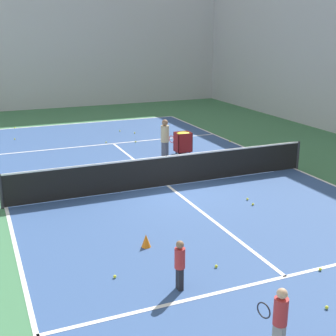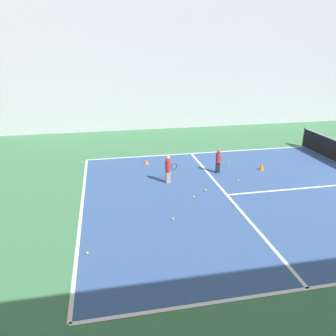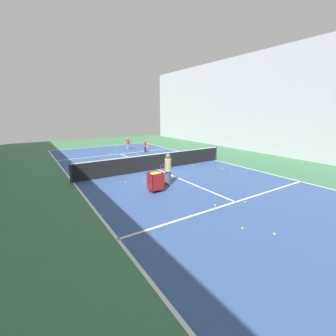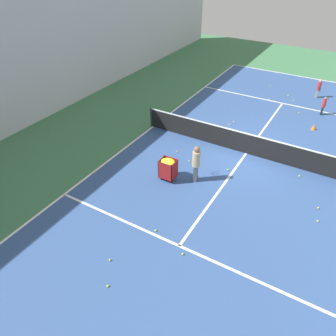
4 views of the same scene
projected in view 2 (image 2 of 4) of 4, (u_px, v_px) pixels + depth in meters
line_baseline_near at (82, 208)px, 11.24m from camera, size 10.28×0.10×0.00m
line_sideline_left at (304, 147)px, 18.11m from camera, size 0.10×23.43×0.00m
line_service_near at (227, 195)px, 12.20m from camera, size 10.28×0.10×0.00m
hall_enclosure_left at (263, 60)px, 21.92m from camera, size 0.15×35.15×8.70m
player_near_baseline at (168, 167)px, 13.08m from camera, size 0.32×0.56×1.17m
child_midcourt at (218, 159)px, 14.16m from camera, size 0.21×0.21×1.07m
training_cone_0 at (146, 162)px, 15.41m from camera, size 0.22×0.22×0.20m
training_cone_1 at (261, 166)px, 14.65m from camera, size 0.23×0.23×0.32m
tennis_ball_4 at (173, 219)px, 10.45m from camera, size 0.07×0.07×0.07m
tennis_ball_5 at (194, 197)px, 11.97m from camera, size 0.07×0.07×0.07m
tennis_ball_6 at (206, 190)px, 12.51m from camera, size 0.07×0.07×0.07m
tennis_ball_13 at (82, 162)px, 15.56m from camera, size 0.07×0.07×0.07m
tennis_ball_14 at (234, 204)px, 11.40m from camera, size 0.07×0.07×0.07m
tennis_ball_15 at (87, 253)px, 8.70m from camera, size 0.07×0.07×0.07m
tennis_ball_20 at (228, 163)px, 15.52m from camera, size 0.07×0.07×0.07m
tennis_ball_22 at (238, 180)px, 13.43m from camera, size 0.07×0.07×0.07m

